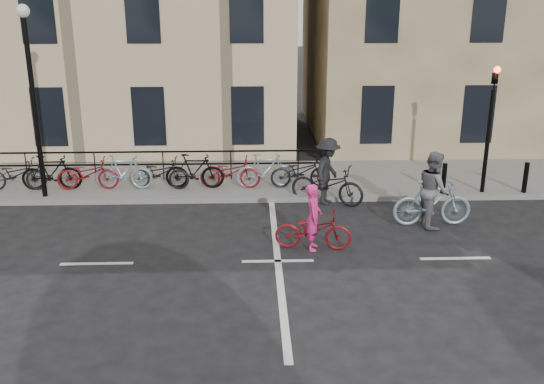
{
  "coord_description": "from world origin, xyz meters",
  "views": [
    {
      "loc": [
        -0.57,
        -12.33,
        5.63
      ],
      "look_at": [
        -0.07,
        1.61,
        1.1
      ],
      "focal_mm": 40.0,
      "sensor_mm": 36.0,
      "label": 1
    }
  ],
  "objects_px": {
    "cyclist_grey": "(433,196)",
    "cyclist_pink": "(313,227)",
    "traffic_light": "(491,114)",
    "cyclist_dark": "(327,178)",
    "lamp_post": "(31,79)"
  },
  "relations": [
    {
      "from": "cyclist_grey",
      "to": "cyclist_pink",
      "type": "bearing_deg",
      "value": 112.99
    },
    {
      "from": "lamp_post",
      "to": "cyclist_pink",
      "type": "xyz_separation_m",
      "value": [
        7.35,
        -3.72,
        -2.94
      ]
    },
    {
      "from": "traffic_light",
      "to": "lamp_post",
      "type": "xyz_separation_m",
      "value": [
        -12.7,
        0.06,
        1.04
      ]
    },
    {
      "from": "traffic_light",
      "to": "cyclist_grey",
      "type": "xyz_separation_m",
      "value": [
        -2.17,
        -2.26,
        -1.66
      ]
    },
    {
      "from": "lamp_post",
      "to": "cyclist_grey",
      "type": "height_order",
      "value": "lamp_post"
    },
    {
      "from": "traffic_light",
      "to": "cyclist_dark",
      "type": "xyz_separation_m",
      "value": [
        -4.63,
        -0.44,
        -1.71
      ]
    },
    {
      "from": "traffic_light",
      "to": "cyclist_grey",
      "type": "distance_m",
      "value": 3.55
    },
    {
      "from": "cyclist_pink",
      "to": "cyclist_grey",
      "type": "distance_m",
      "value": 3.49
    },
    {
      "from": "traffic_light",
      "to": "cyclist_grey",
      "type": "height_order",
      "value": "traffic_light"
    },
    {
      "from": "traffic_light",
      "to": "cyclist_dark",
      "type": "bearing_deg",
      "value": -174.57
    },
    {
      "from": "cyclist_pink",
      "to": "lamp_post",
      "type": "bearing_deg",
      "value": 71.17
    },
    {
      "from": "lamp_post",
      "to": "cyclist_pink",
      "type": "relative_size",
      "value": 2.88
    },
    {
      "from": "traffic_light",
      "to": "cyclist_dark",
      "type": "height_order",
      "value": "traffic_light"
    },
    {
      "from": "cyclist_dark",
      "to": "traffic_light",
      "type": "bearing_deg",
      "value": -58.93
    },
    {
      "from": "traffic_light",
      "to": "cyclist_grey",
      "type": "bearing_deg",
      "value": -133.77
    }
  ]
}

